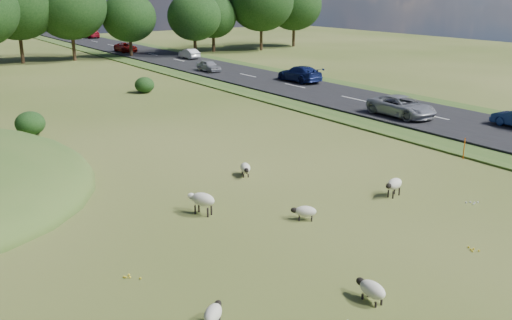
{
  "coord_description": "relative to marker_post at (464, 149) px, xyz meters",
  "views": [
    {
      "loc": [
        -12.97,
        -18.04,
        9.06
      ],
      "look_at": [
        2.0,
        4.0,
        1.0
      ],
      "focal_mm": 40.0,
      "sensor_mm": 36.0,
      "label": 1
    }
  ],
  "objects": [
    {
      "name": "shrubs",
      "position": [
        -16.74,
        25.3,
        0.12
      ],
      "size": [
        23.22,
        13.12,
        1.54
      ],
      "color": "black",
      "rests_on": "ground"
    },
    {
      "name": "sheep_4",
      "position": [
        -12.69,
        -1.84,
        -0.22
      ],
      "size": [
        1.01,
        0.94,
        0.61
      ],
      "rotation": [
        0.0,
        0.0,
        2.43
      ],
      "color": "beige",
      "rests_on": "ground"
    },
    {
      "name": "car_4",
      "position": [
        4.66,
        8.73,
        0.37
      ],
      "size": [
        2.4,
        5.21,
        1.45
      ],
      "primitive_type": "imported",
      "color": "#9EA0A5",
      "rests_on": "road"
    },
    {
      "name": "road",
      "position": [
        6.56,
        29.54,
        -0.47
      ],
      "size": [
        8.0,
        150.0,
        0.25
      ],
      "primitive_type": "cube",
      "color": "black",
      "rests_on": "ground"
    },
    {
      "name": "car_0",
      "position": [
        8.46,
        86.93,
        0.41
      ],
      "size": [
        2.12,
        5.21,
        1.51
      ],
      "primitive_type": "imported",
      "rotation": [
        0.0,
        0.0,
        3.14
      ],
      "color": "maroon",
      "rests_on": "road"
    },
    {
      "name": "car_5",
      "position": [
        4.66,
        60.54,
        0.29
      ],
      "size": [
        2.13,
        4.61,
        1.28
      ],
      "primitive_type": "imported",
      "color": "maroon",
      "rests_on": "road"
    },
    {
      "name": "ground",
      "position": [
        -13.44,
        19.54,
        -0.6
      ],
      "size": [
        160.0,
        160.0,
        0.0
      ],
      "primitive_type": "plane",
      "color": "#3A4F18",
      "rests_on": "ground"
    },
    {
      "name": "car_1",
      "position": [
        8.46,
        48.35,
        0.27
      ],
      "size": [
        1.32,
        3.79,
        1.25
      ],
      "primitive_type": "imported",
      "rotation": [
        0.0,
        0.0,
        3.14
      ],
      "color": "white",
      "rests_on": "road"
    },
    {
      "name": "marker_post",
      "position": [
        0.0,
        0.0,
        0.0
      ],
      "size": [
        0.06,
        0.06,
        1.2
      ],
      "primitive_type": "cylinder",
      "color": "#D8590C",
      "rests_on": "ground"
    },
    {
      "name": "sheep_3",
      "position": [
        -15.0,
        -7.88,
        -0.18
      ],
      "size": [
        0.51,
        1.15,
        0.67
      ],
      "rotation": [
        0.0,
        0.0,
        1.56
      ],
      "color": "beige",
      "rests_on": "ground"
    },
    {
      "name": "car_6",
      "position": [
        8.46,
        25.25,
        0.42
      ],
      "size": [
        2.16,
        5.3,
        1.54
      ],
      "primitive_type": "imported",
      "rotation": [
        0.0,
        0.0,
        3.14
      ],
      "color": "navy",
      "rests_on": "road"
    },
    {
      "name": "car_3",
      "position": [
        4.66,
        36.49,
        0.27
      ],
      "size": [
        1.46,
        3.62,
        1.23
      ],
      "primitive_type": "imported",
      "color": "#9D9FA5",
      "rests_on": "road"
    },
    {
      "name": "sheep_2",
      "position": [
        -7.64,
        -1.95,
        -0.01
      ],
      "size": [
        1.22,
        0.73,
        0.85
      ],
      "rotation": [
        0.0,
        0.0,
        3.39
      ],
      "color": "beige",
      "rests_on": "ground"
    },
    {
      "name": "sheep_0",
      "position": [
        -19.66,
        -6.49,
        -0.09
      ],
      "size": [
        0.97,
        0.92,
        0.74
      ],
      "rotation": [
        0.0,
        0.0,
        0.74
      ],
      "color": "beige",
      "rests_on": "ground"
    },
    {
      "name": "sheep_1",
      "position": [
        -11.58,
        4.28,
        -0.19
      ],
      "size": [
        0.86,
        1.17,
        0.65
      ],
      "rotation": [
        0.0,
        0.0,
        4.26
      ],
      "color": "beige",
      "rests_on": "ground"
    },
    {
      "name": "sheep_5",
      "position": [
        -15.83,
        1.04,
        0.06
      ],
      "size": [
        1.0,
        1.36,
        0.95
      ],
      "rotation": [
        0.0,
        0.0,
        2.03
      ],
      "color": "beige",
      "rests_on": "ground"
    }
  ]
}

